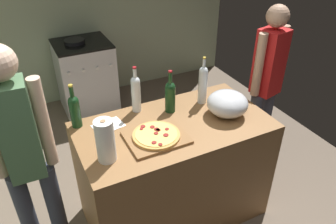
% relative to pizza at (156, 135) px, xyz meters
% --- Properties ---
extents(ground_plane, '(4.43, 3.67, 0.02)m').
position_rel_pizza_xyz_m(ground_plane, '(-0.05, 0.92, -0.94)').
color(ground_plane, '#6B5B4C').
extents(counter, '(1.39, 0.75, 0.90)m').
position_rel_pizza_xyz_m(counter, '(0.19, 0.09, -0.48)').
color(counter, olive).
rests_on(counter, ground_plane).
extents(cutting_board, '(0.40, 0.32, 0.02)m').
position_rel_pizza_xyz_m(cutting_board, '(-0.00, -0.00, -0.02)').
color(cutting_board, olive).
rests_on(cutting_board, counter).
extents(pizza, '(0.32, 0.32, 0.03)m').
position_rel_pizza_xyz_m(pizza, '(0.00, 0.00, 0.00)').
color(pizza, tan).
rests_on(pizza, cutting_board).
extents(mixing_bowl, '(0.31, 0.31, 0.19)m').
position_rel_pizza_xyz_m(mixing_bowl, '(0.60, 0.04, 0.06)').
color(mixing_bowl, '#B2B2B7').
rests_on(mixing_bowl, counter).
extents(paper_towel_roll, '(0.12, 0.12, 0.29)m').
position_rel_pizza_xyz_m(paper_towel_roll, '(-0.36, -0.06, 0.11)').
color(paper_towel_roll, white).
rests_on(paper_towel_roll, counter).
extents(wine_bottle_clear, '(0.07, 0.07, 0.33)m').
position_rel_pizza_xyz_m(wine_bottle_clear, '(-0.44, 0.39, 0.11)').
color(wine_bottle_clear, '#143819').
rests_on(wine_bottle_clear, counter).
extents(wine_bottle_green, '(0.07, 0.07, 0.36)m').
position_rel_pizza_xyz_m(wine_bottle_green, '(0.02, 0.39, 0.13)').
color(wine_bottle_green, silver).
rests_on(wine_bottle_green, counter).
extents(wine_bottle_dark, '(0.08, 0.08, 0.34)m').
position_rel_pizza_xyz_m(wine_bottle_dark, '(0.24, 0.27, 0.11)').
color(wine_bottle_dark, '#143819').
rests_on(wine_bottle_dark, counter).
extents(wine_bottle_amber, '(0.07, 0.07, 0.38)m').
position_rel_pizza_xyz_m(wine_bottle_amber, '(0.53, 0.28, 0.14)').
color(wine_bottle_amber, silver).
rests_on(wine_bottle_amber, counter).
extents(recipe_sheet, '(0.23, 0.18, 0.00)m').
position_rel_pizza_xyz_m(recipe_sheet, '(-0.24, 0.29, -0.03)').
color(recipe_sheet, white).
rests_on(recipe_sheet, counter).
extents(stove, '(0.64, 0.63, 0.91)m').
position_rel_pizza_xyz_m(stove, '(0.01, 2.10, -0.49)').
color(stove, '#B7B7BC').
rests_on(stove, ground_plane).
extents(person_in_stripes, '(0.37, 0.21, 1.66)m').
position_rel_pizza_xyz_m(person_in_stripes, '(-0.81, 0.13, 0.02)').
color(person_in_stripes, '#383D4C').
rests_on(person_in_stripes, ground_plane).
extents(person_in_red, '(0.38, 0.25, 1.57)m').
position_rel_pizza_xyz_m(person_in_red, '(1.25, 0.35, -0.03)').
color(person_in_red, '#383D4C').
rests_on(person_in_red, ground_plane).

